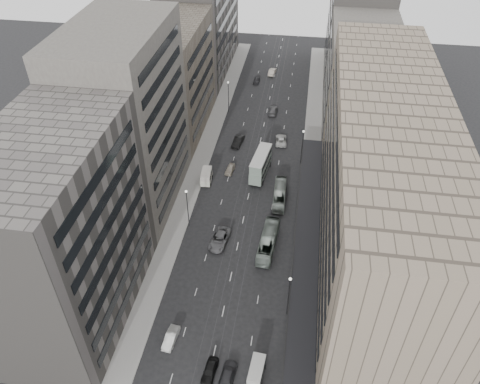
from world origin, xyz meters
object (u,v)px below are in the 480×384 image
Objects in this scene: sedan_1 at (171,338)px; sedan_2 at (220,239)px; pedestrian at (303,376)px; vw_microbus at (256,371)px; bus_near at (268,241)px; panel_van at (206,176)px; bus_far at (280,194)px; sedan_0 at (210,370)px; double_decker at (261,164)px.

sedan_1 is 20.93m from sedan_2.
vw_microbus is at bearing -0.45° from pedestrian.
panel_van is (-14.56, 16.78, -0.01)m from bus_near.
bus_far is 15.79m from panel_van.
vw_microbus is 6.21m from pedestrian.
bus_far is 2.31× the size of sedan_0.
vw_microbus reaches higher than sedan_0.
double_decker is 45.98m from sedan_0.
vw_microbus is 6.36m from sedan_0.
sedan_1 is (2.65, -37.59, -0.80)m from panel_van.
panel_van is at bearing -14.02° from bus_far.
sedan_0 is at bearing -75.53° from sedan_2.
vw_microbus is 26.12m from sedan_2.
sedan_1 is at bearing 169.38° from vw_microbus.
sedan_2 is (-3.31, 24.79, 0.15)m from sedan_0.
double_decker is at bearing 84.59° from sedan_1.
panel_van is at bearing 108.35° from sedan_0.
bus_near is 25.50m from sedan_0.
pedestrian is at bearing -4.03° from sedan_1.
panel_van reaches higher than sedan_1.
sedan_0 is 0.67× the size of sedan_2.
vw_microbus is (1.00, -24.42, -0.20)m from bus_near.
sedan_0 is (-6.16, -38.26, -0.63)m from bus_far.
bus_near is 13.36m from bus_far.
pedestrian is at bearing -66.01° from panel_van.
bus_far is at bearing 95.22° from vw_microbus.
panel_van is 46.23m from pedestrian.
vw_microbus is (4.86, -45.40, -1.45)m from double_decker.
vw_microbus reaches higher than pedestrian.
bus_near reaches higher than vw_microbus.
panel_van reaches higher than pedestrian.
double_decker reaches higher than bus_far.
panel_van is at bearing 99.53° from sedan_1.
vw_microbus is 44.04m from panel_van.
sedan_1 is 2.43× the size of pedestrian.
sedan_2 reaches higher than sedan_0.
sedan_2 is at bearing 116.61° from vw_microbus.
panel_van is 37.69m from sedan_1.
bus_near is at bearing 7.78° from sedan_2.
vw_microbus is at bearing -10.12° from sedan_1.
bus_far is at bearing -16.69° from panel_van.
sedan_1 is (-12.91, 3.61, -0.61)m from vw_microbus.
vw_microbus is 1.01× the size of panel_van.
panel_van is at bearing 115.68° from vw_microbus.
sedan_0 is at bearing 81.90° from bus_near.
panel_van reaches higher than sedan_2.
panel_van reaches higher than bus_far.
sedan_2 is at bearing 86.46° from sedan_1.
bus_far is 1.00× the size of double_decker.
bus_near is at bearing 97.34° from vw_microbus.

